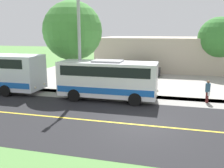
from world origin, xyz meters
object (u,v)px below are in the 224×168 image
(street_light_pole, at_px, (79,42))
(parked_car_near, at_px, (140,70))
(commercial_building, at_px, (186,53))
(shuttle_bus_front, at_px, (108,78))
(tree_curbside, at_px, (73,31))
(tree_lot_edge, at_px, (219,38))
(pedestrian_with_bags, at_px, (208,91))

(street_light_pole, height_order, parked_car_near, street_light_pole)
(commercial_building, bearing_deg, shuttle_bus_front, -20.25)
(parked_car_near, distance_m, tree_curbside, 9.91)
(tree_curbside, bearing_deg, tree_lot_edge, 126.70)
(shuttle_bus_front, height_order, tree_curbside, tree_curbside)
(pedestrian_with_bags, distance_m, commercial_building, 16.13)
(shuttle_bus_front, height_order, parked_car_near, shuttle_bus_front)
(commercial_building, bearing_deg, tree_lot_edge, 39.24)
(tree_curbside, bearing_deg, commercial_building, 144.06)
(street_light_pole, bearing_deg, tree_lot_edge, 136.52)
(commercial_building, bearing_deg, tree_curbside, -35.94)
(tree_curbside, height_order, tree_lot_edge, tree_curbside)
(parked_car_near, bearing_deg, tree_curbside, -33.79)
(tree_curbside, bearing_deg, street_light_pole, 31.32)
(street_light_pole, bearing_deg, tree_curbside, -148.68)
(shuttle_bus_front, height_order, pedestrian_with_bags, shuttle_bus_front)
(shuttle_bus_front, height_order, commercial_building, commercial_building)
(street_light_pole, height_order, tree_lot_edge, street_light_pole)
(tree_curbside, relative_size, tree_lot_edge, 1.15)
(shuttle_bus_front, bearing_deg, pedestrian_with_bags, 97.12)
(pedestrian_with_bags, height_order, commercial_building, commercial_building)
(street_light_pole, height_order, tree_curbside, street_light_pole)
(pedestrian_with_bags, height_order, tree_curbside, tree_curbside)
(commercial_building, bearing_deg, pedestrian_with_bags, 2.91)
(street_light_pole, xyz_separation_m, tree_curbside, (-2.53, -1.54, 0.77))
(shuttle_bus_front, bearing_deg, commercial_building, 159.75)
(parked_car_near, distance_m, commercial_building, 8.49)
(tree_lot_edge, bearing_deg, parked_car_near, -73.01)
(tree_lot_edge, bearing_deg, pedestrian_with_bags, -11.49)
(shuttle_bus_front, xyz_separation_m, street_light_pole, (-0.42, -2.36, 2.61))
(pedestrian_with_bags, xyz_separation_m, tree_curbside, (-2.06, -10.97, 4.13))
(pedestrian_with_bags, relative_size, commercial_building, 0.07)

